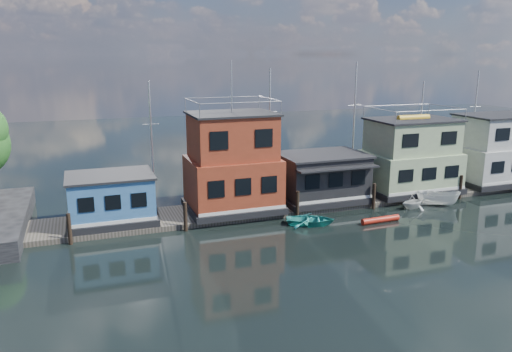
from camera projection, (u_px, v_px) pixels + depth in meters
name	position (u px, v px, depth m)	size (l,w,h in m)	color
ground	(411.00, 254.00, 32.64)	(160.00, 160.00, 0.00)	black
dock	(326.00, 201.00, 43.58)	(48.00, 5.00, 0.40)	#595147
houseboat_blue	(111.00, 199.00, 37.25)	(6.40, 4.90, 3.66)	black
houseboat_red	(232.00, 165.00, 39.89)	(7.40, 5.90, 11.86)	black
houseboat_dark	(322.00, 177.00, 42.87)	(7.40, 6.10, 4.06)	black
houseboat_green	(410.00, 157.00, 45.55)	(8.40, 5.90, 7.03)	black
houseboat_white	(496.00, 150.00, 48.80)	(8.40, 5.90, 6.66)	black
pilings	(339.00, 200.00, 40.70)	(42.28, 0.28, 2.20)	#2D2116
background_masts	(343.00, 128.00, 49.35)	(36.40, 0.16, 12.00)	silver
red_kayak	(380.00, 220.00, 38.60)	(0.48, 0.48, 3.26)	#B32013
dinghy_teal	(311.00, 220.00, 38.08)	(2.65, 3.70, 0.77)	teal
motorboat	(438.00, 198.00, 42.78)	(1.35, 3.59, 1.39)	white
dinghy_white	(413.00, 202.00, 41.97)	(2.06, 2.38, 1.26)	silver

